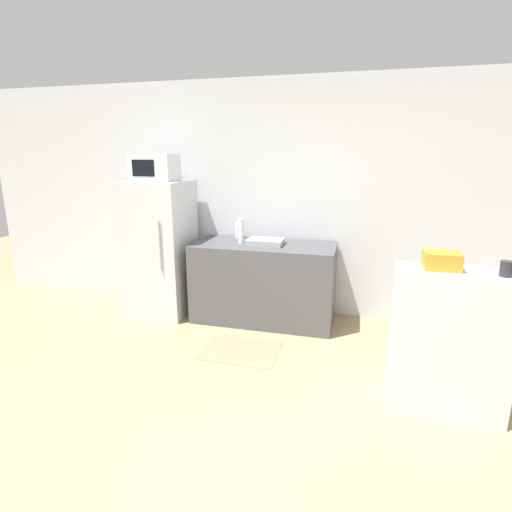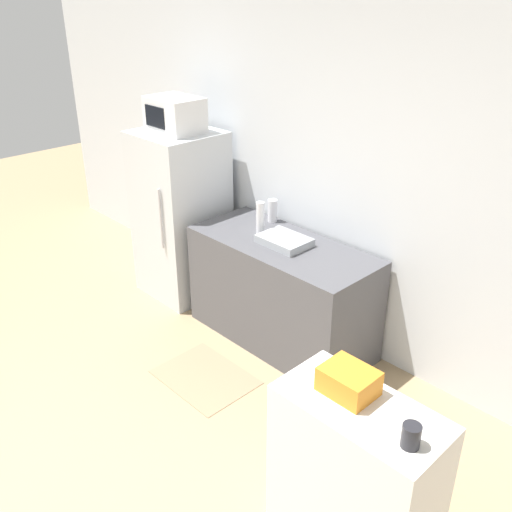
{
  "view_description": "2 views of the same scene",
  "coord_description": "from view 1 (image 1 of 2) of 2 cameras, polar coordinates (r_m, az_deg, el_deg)",
  "views": [
    {
      "loc": [
        0.73,
        -1.72,
        1.79
      ],
      "look_at": [
        -0.16,
        1.65,
        0.91
      ],
      "focal_mm": 28.0,
      "sensor_mm": 36.0,
      "label": 1
    },
    {
      "loc": [
        2.44,
        -0.55,
        2.69
      ],
      "look_at": [
        0.05,
        1.76,
        1.06
      ],
      "focal_mm": 40.0,
      "sensor_mm": 36.0,
      "label": 2
    }
  ],
  "objects": [
    {
      "name": "microwave",
      "position": [
        4.56,
        -14.24,
        12.14
      ],
      "size": [
        0.46,
        0.34,
        0.29
      ],
      "color": "white",
      "rests_on": "refrigerator"
    },
    {
      "name": "ground_plane",
      "position": [
        2.59,
        -6.85,
        -29.64
      ],
      "size": [
        14.0,
        14.0,
        0.0
      ],
      "primitive_type": "plane",
      "color": "#9E8460"
    },
    {
      "name": "jar",
      "position": [
        3.01,
        32.15,
        -1.57
      ],
      "size": [
        0.08,
        0.08,
        0.1
      ],
      "primitive_type": "cylinder",
      "color": "#232328",
      "rests_on": "shelf_cabinet"
    },
    {
      "name": "refrigerator",
      "position": [
        4.68,
        -13.57,
        1.08
      ],
      "size": [
        0.68,
        0.69,
        1.51
      ],
      "color": "silver",
      "rests_on": "ground_plane"
    },
    {
      "name": "counter",
      "position": [
        4.39,
        1.11,
        -3.81
      ],
      "size": [
        1.52,
        0.66,
        0.86
      ],
      "primitive_type": "cube",
      "color": "#4C4C51",
      "rests_on": "ground_plane"
    },
    {
      "name": "wall_back",
      "position": [
        4.53,
        5.42,
        7.97
      ],
      "size": [
        8.0,
        0.06,
        2.6
      ],
      "primitive_type": "cube",
      "color": "silver",
      "rests_on": "ground_plane"
    },
    {
      "name": "basket",
      "position": [
        2.99,
        25.0,
        -0.6
      ],
      "size": [
        0.23,
        0.19,
        0.12
      ],
      "primitive_type": "cube",
      "color": "orange",
      "rests_on": "shelf_cabinet"
    },
    {
      "name": "bottle_short",
      "position": [
        4.59,
        -2.49,
        3.74
      ],
      "size": [
        0.08,
        0.08,
        0.19
      ],
      "primitive_type": "cylinder",
      "color": "silver",
      "rests_on": "counter"
    },
    {
      "name": "bottle_tall",
      "position": [
        4.33,
        -2.12,
        3.58
      ],
      "size": [
        0.06,
        0.06,
        0.26
      ],
      "primitive_type": "cylinder",
      "color": "silver",
      "rests_on": "counter"
    },
    {
      "name": "kitchen_rug",
      "position": [
        3.86,
        -2.17,
        -13.31
      ],
      "size": [
        0.71,
        0.53,
        0.01
      ],
      "primitive_type": "cube",
      "color": "#937A5B",
      "rests_on": "ground_plane"
    },
    {
      "name": "sink_basin",
      "position": [
        4.26,
        1.37,
        2.05
      ],
      "size": [
        0.38,
        0.28,
        0.06
      ],
      "primitive_type": "cube",
      "color": "#9EA3A8",
      "rests_on": "counter"
    },
    {
      "name": "shelf_cabinet",
      "position": [
        3.17,
        25.77,
        -10.98
      ],
      "size": [
        0.76,
        0.39,
        1.03
      ],
      "primitive_type": "cube",
      "color": "white",
      "rests_on": "ground_plane"
    }
  ]
}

